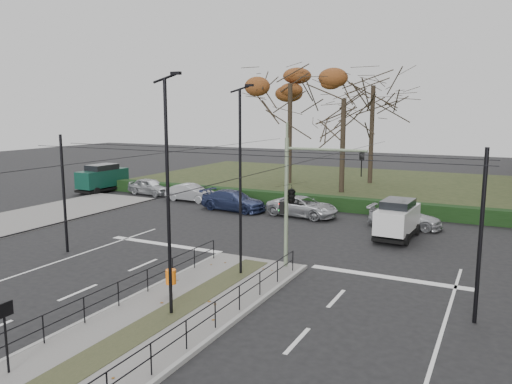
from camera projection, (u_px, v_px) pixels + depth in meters
ground at (205, 295)px, 19.55m from camera, size 140.00×140.00×0.00m
median_island at (166, 317)px, 17.34m from camera, size 4.40×15.00×0.14m
park at (325, 182)px, 50.42m from camera, size 38.00×26.00×0.10m
hedge at (269, 198)px, 38.53m from camera, size 38.00×1.00×1.00m
median_railing at (164, 293)px, 17.10m from camera, size 4.14×13.24×0.92m
catenary at (225, 203)px, 20.43m from camera, size 20.00×34.00×6.00m
traffic_light at (293, 193)px, 22.13m from camera, size 3.97×2.28×5.84m
litter_bin at (171, 277)px, 19.03m from camera, size 0.40×0.40×1.03m
info_panel at (4, 318)px, 13.29m from camera, size 0.11×0.52×1.99m
streetlamp_median_near at (168, 195)px, 16.81m from camera, size 0.69×0.14×8.26m
streetlamp_median_far at (241, 180)px, 21.12m from camera, size 0.68×0.14×8.09m
parked_car_first at (150, 187)px, 42.76m from camera, size 4.35×2.17×1.42m
parked_car_second at (191, 193)px, 39.74m from camera, size 4.18×1.54×1.37m
parked_car_third at (233, 201)px, 36.05m from camera, size 5.16×2.49×1.45m
parked_car_fourth at (303, 207)px, 34.02m from camera, size 5.13×2.83×1.36m
white_van at (397, 218)px, 28.06m from camera, size 2.07×4.15×2.23m
green_van at (103, 178)px, 44.23m from camera, size 2.13×4.91×2.45m
rust_tree at (290, 83)px, 47.73m from camera, size 8.89×8.89×12.66m
bare_tree_center at (373, 93)px, 47.84m from camera, size 8.47×8.47×12.53m
bare_tree_near at (344, 105)px, 42.52m from camera, size 7.16×7.16×10.73m
parked_car_fifth at (405, 217)px, 30.80m from camera, size 4.54×2.01×1.30m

